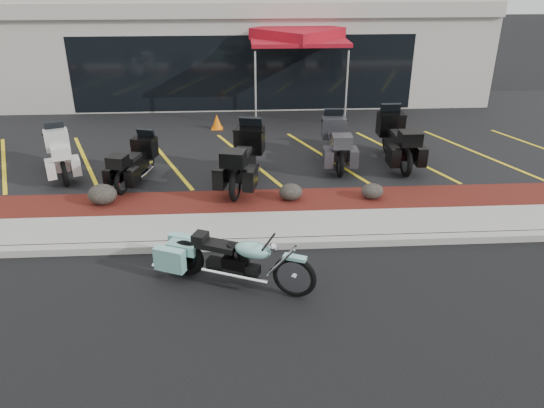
{
  "coord_description": "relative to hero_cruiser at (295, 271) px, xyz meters",
  "views": [
    {
      "loc": [
        -0.13,
        -8.28,
        5.29
      ],
      "look_at": [
        0.44,
        1.2,
        0.81
      ],
      "focal_mm": 35.0,
      "sensor_mm": 36.0,
      "label": 1
    }
  ],
  "objects": [
    {
      "name": "upper_lot",
      "position": [
        -0.69,
        9.01,
        -0.43
      ],
      "size": [
        26.0,
        9.6,
        0.15
      ],
      "primitive_type": "cube",
      "color": "black",
      "rests_on": "ground"
    },
    {
      "name": "boulder_right",
      "position": [
        2.16,
        3.55,
        -0.17
      ],
      "size": [
        0.51,
        0.42,
        0.36
      ],
      "primitive_type": "ellipsoid",
      "color": "black",
      "rests_on": "mulch_bed"
    },
    {
      "name": "traffic_cone",
      "position": [
        -1.61,
        9.25,
        -0.12
      ],
      "size": [
        0.42,
        0.42,
        0.47
      ],
      "primitive_type": "cone",
      "rotation": [
        0.0,
        0.0,
        0.22
      ],
      "color": "orange",
      "rests_on": "upper_lot"
    },
    {
      "name": "hero_cruiser",
      "position": [
        0.0,
        0.0,
        0.0
      ],
      "size": [
        2.95,
        1.82,
        1.02
      ],
      "primitive_type": null,
      "rotation": [
        0.0,
        0.0,
        -0.41
      ],
      "color": "#7EC5BA",
      "rests_on": "ground"
    },
    {
      "name": "ground",
      "position": [
        -0.69,
        0.81,
        -0.51
      ],
      "size": [
        90.0,
        90.0,
        0.0
      ],
      "primitive_type": "plane",
      "color": "black",
      "rests_on": "ground"
    },
    {
      "name": "touring_white",
      "position": [
        -5.7,
        6.17,
        0.25
      ],
      "size": [
        1.51,
        2.25,
        1.22
      ],
      "primitive_type": null,
      "rotation": [
        0.0,
        0.0,
        1.94
      ],
      "color": "silver",
      "rests_on": "upper_lot"
    },
    {
      "name": "mulch_bed",
      "position": [
        -0.69,
        3.61,
        -0.43
      ],
      "size": [
        24.0,
        1.2,
        0.16
      ],
      "primitive_type": "cube",
      "color": "#3C130D",
      "rests_on": "ground"
    },
    {
      "name": "touring_grey",
      "position": [
        1.72,
        6.6,
        0.31
      ],
      "size": [
        0.97,
        2.33,
        1.34
      ],
      "primitive_type": null,
      "rotation": [
        0.0,
        0.0,
        1.53
      ],
      "color": "#2E2F33",
      "rests_on": "upper_lot"
    },
    {
      "name": "curb",
      "position": [
        -0.69,
        1.71,
        -0.43
      ],
      "size": [
        24.0,
        0.25,
        0.15
      ],
      "primitive_type": "cube",
      "color": "gray",
      "rests_on": "ground"
    },
    {
      "name": "boulder_left",
      "position": [
        -4.0,
        3.63,
        -0.12
      ],
      "size": [
        0.65,
        0.54,
        0.46
      ],
      "primitive_type": "ellipsoid",
      "color": "black",
      "rests_on": "mulch_bed"
    },
    {
      "name": "sidewalk",
      "position": [
        -0.69,
        2.41,
        -0.43
      ],
      "size": [
        24.0,
        1.2,
        0.15
      ],
      "primitive_type": "cube",
      "color": "gray",
      "rests_on": "ground"
    },
    {
      "name": "touring_black_front",
      "position": [
        -3.25,
        5.56,
        0.22
      ],
      "size": [
        1.29,
        2.14,
        1.17
      ],
      "primitive_type": null,
      "rotation": [
        0.0,
        0.0,
        1.29
      ],
      "color": "black",
      "rests_on": "upper_lot"
    },
    {
      "name": "dealership_building",
      "position": [
        -0.69,
        15.28,
        1.5
      ],
      "size": [
        18.0,
        8.16,
        4.0
      ],
      "color": "#A8A397",
      "rests_on": "ground"
    },
    {
      "name": "popup_canopy",
      "position": [
        1.13,
        10.87,
        2.31
      ],
      "size": [
        3.85,
        3.85,
        2.94
      ],
      "rotation": [
        0.0,
        0.0,
        0.26
      ],
      "color": "silver",
      "rests_on": "upper_lot"
    },
    {
      "name": "touring_black_mid",
      "position": [
        -0.59,
        5.43,
        0.37
      ],
      "size": [
        1.5,
        2.67,
        1.47
      ],
      "primitive_type": null,
      "rotation": [
        0.0,
        0.0,
        1.35
      ],
      "color": "black",
      "rests_on": "upper_lot"
    },
    {
      "name": "boulder_mid",
      "position": [
        0.27,
        3.6,
        -0.16
      ],
      "size": [
        0.54,
        0.45,
        0.38
      ],
      "primitive_type": "ellipsoid",
      "color": "black",
      "rests_on": "mulch_bed"
    },
    {
      "name": "touring_black_rear",
      "position": [
        3.31,
        6.65,
        0.36
      ],
      "size": [
        0.96,
        2.48,
        1.44
      ],
      "primitive_type": null,
      "rotation": [
        0.0,
        0.0,
        1.58
      ],
      "color": "black",
      "rests_on": "upper_lot"
    }
  ]
}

